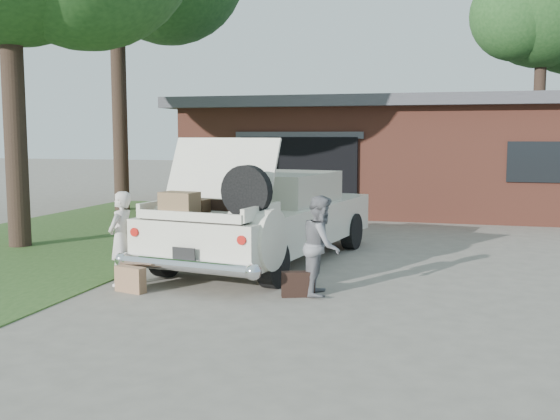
# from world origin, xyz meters

# --- Properties ---
(ground) EXTENTS (90.00, 90.00, 0.00)m
(ground) POSITION_xyz_m (0.00, 0.00, 0.00)
(ground) COLOR gray
(ground) RESTS_ON ground
(grass_strip) EXTENTS (6.00, 16.00, 0.02)m
(grass_strip) POSITION_xyz_m (-5.50, 3.00, 0.01)
(grass_strip) COLOR #2D4C1E
(grass_strip) RESTS_ON ground
(house) EXTENTS (12.80, 7.80, 3.30)m
(house) POSITION_xyz_m (0.98, 11.47, 1.67)
(house) COLOR brown
(house) RESTS_ON ground
(tree_right) EXTENTS (5.62, 4.88, 9.65)m
(tree_right) POSITION_xyz_m (5.62, 17.84, 6.89)
(tree_right) COLOR #38281E
(tree_right) RESTS_ON ground
(sedan) EXTENTS (3.00, 5.82, 2.21)m
(sedan) POSITION_xyz_m (-0.60, 1.95, 0.82)
(sedan) COLOR silver
(sedan) RESTS_ON ground
(woman_left) EXTENTS (0.36, 0.53, 1.42)m
(woman_left) POSITION_xyz_m (-2.21, -0.38, 0.71)
(woman_left) COLOR beige
(woman_left) RESTS_ON ground
(woman_right) EXTENTS (0.62, 0.75, 1.42)m
(woman_right) POSITION_xyz_m (0.81, -0.16, 0.71)
(woman_right) COLOR slate
(woman_right) RESTS_ON ground
(suitcase_left) EXTENTS (0.51, 0.28, 0.37)m
(suitcase_left) POSITION_xyz_m (-1.87, -0.76, 0.19)
(suitcase_left) COLOR #986F4D
(suitcase_left) RESTS_ON ground
(suitcase_right) EXTENTS (0.49, 0.29, 0.36)m
(suitcase_right) POSITION_xyz_m (0.53, -0.39, 0.18)
(suitcase_right) COLOR black
(suitcase_right) RESTS_ON ground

